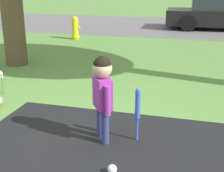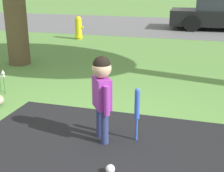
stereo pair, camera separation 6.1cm
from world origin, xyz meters
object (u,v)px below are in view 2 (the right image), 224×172
baseball_bat (137,107)px  child (102,87)px  sports_ball (110,169)px  fire_hydrant (79,28)px

baseball_bat → child: bearing=-164.6°
child → baseball_bat: bearing=70.1°
baseball_bat → sports_ball: baseball_bat is taller
baseball_bat → fire_hydrant: (-3.16, 6.03, -0.07)m
child → sports_ball: child is taller
sports_ball → fire_hydrant: size_ratio=0.13×
baseball_bat → sports_ball: (-0.10, -0.72, -0.37)m
baseball_bat → fire_hydrant: 6.81m
sports_ball → child: bearing=114.4°
child → sports_ball: bearing=-10.9°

